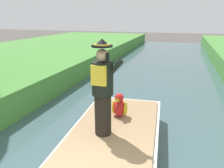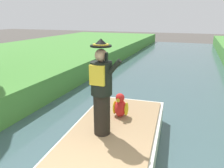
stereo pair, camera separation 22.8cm
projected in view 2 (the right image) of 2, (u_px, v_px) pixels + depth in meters
boat at (111, 148)px, 4.40m from camera, size 2.13×4.33×0.61m
person_pirate at (102, 89)px, 4.07m from camera, size 0.61×0.42×1.85m
parrot_plush at (120, 106)px, 5.00m from camera, size 0.36×0.35×0.57m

